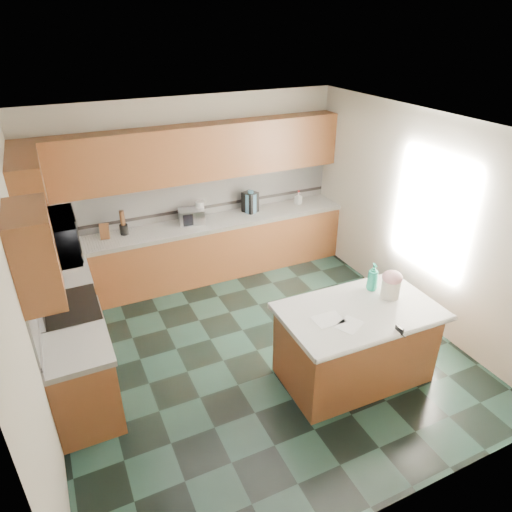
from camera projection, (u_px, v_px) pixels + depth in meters
floor at (257, 350)px, 5.64m from camera, size 4.60×4.60×0.00m
ceiling at (257, 129)px, 4.37m from camera, size 4.60×4.60×0.00m
wall_back at (191, 189)px, 6.86m from camera, size 4.60×0.04×2.70m
wall_front at (400, 395)px, 3.15m from camera, size 4.60×0.04×2.70m
wall_left at (26, 304)px, 4.13m from camera, size 0.04×4.60×2.70m
wall_right at (420, 218)px, 5.88m from camera, size 0.04×4.60×2.70m
back_base_cab at (202, 252)px, 7.04m from camera, size 4.60×0.60×0.86m
back_countertop at (200, 225)px, 6.82m from camera, size 4.60×0.64×0.06m
back_upper_cab at (193, 153)px, 6.44m from camera, size 4.60×0.33×0.78m
back_backsplash at (193, 197)px, 6.89m from camera, size 4.60×0.02×0.63m
back_accent_band at (194, 209)px, 6.98m from camera, size 4.60×0.01×0.05m
left_base_cab_rear at (69, 307)px, 5.72m from camera, size 0.60×0.82×0.86m
left_counter_rear at (62, 275)px, 5.50m from camera, size 0.64×0.82×0.06m
left_base_cab_front at (84, 387)px, 4.49m from camera, size 0.60×0.72×0.86m
left_counter_front at (76, 350)px, 4.28m from camera, size 0.64×0.72×0.06m
left_backsplash at (31, 285)px, 4.64m from camera, size 0.02×2.30×0.63m
left_accent_band at (36, 301)px, 4.73m from camera, size 0.01×2.30×0.05m
left_upper_cab_rear at (29, 191)px, 5.07m from camera, size 0.33×1.09×0.78m
left_upper_cab_front at (35, 254)px, 3.74m from camera, size 0.33×0.72×0.78m
range_body at (76, 343)px, 5.08m from camera, size 0.60×0.76×0.88m
range_oven_door at (103, 338)px, 5.21m from camera, size 0.02×0.68×0.55m
range_cooktop at (68, 308)px, 4.87m from camera, size 0.62×0.78×0.04m
range_handle at (101, 310)px, 5.04m from camera, size 0.02×0.66×0.02m
range_backguard at (39, 305)px, 4.71m from camera, size 0.06×0.76×0.18m
microwave at (52, 238)px, 4.47m from camera, size 0.50×0.73×0.41m
island_base at (355, 345)px, 5.05m from camera, size 1.59×0.93×0.86m
island_top at (359, 311)px, 4.84m from camera, size 1.70×1.04×0.06m
island_bullnose at (390, 338)px, 4.44m from camera, size 1.68×0.10×0.06m
treat_jar at (391, 288)px, 4.98m from camera, size 0.24×0.24×0.21m
treat_jar_lid at (392, 277)px, 4.92m from camera, size 0.22×0.22×0.14m
treat_jar_knob at (393, 274)px, 4.90m from camera, size 0.07×0.03×0.03m
treat_jar_knob_end_l at (390, 274)px, 4.88m from camera, size 0.04×0.04×0.04m
treat_jar_knob_end_r at (396, 273)px, 4.91m from camera, size 0.04×0.04×0.04m
soap_bottle_island at (373, 277)px, 5.09m from camera, size 0.15×0.16×0.33m
paper_sheet_a at (350, 325)px, 4.57m from camera, size 0.34×0.31×0.00m
paper_sheet_b at (328, 319)px, 4.65m from camera, size 0.30×0.23×0.00m
clamp_body at (399, 330)px, 4.48m from camera, size 0.03×0.10×0.09m
clamp_handle at (403, 335)px, 4.44m from camera, size 0.02×0.07×0.02m
knife_block at (105, 231)px, 6.28m from camera, size 0.15×0.19×0.24m
utensil_crock at (124, 230)px, 6.42m from camera, size 0.12×0.12×0.15m
utensil_bundle at (122, 218)px, 6.34m from camera, size 0.07×0.07×0.21m
toaster_oven at (192, 216)px, 6.76m from camera, size 0.41×0.32×0.22m
toaster_oven_door at (194, 219)px, 6.66m from camera, size 0.33×0.01×0.18m
paper_towel at (200, 211)px, 6.83m from camera, size 0.13×0.13×0.30m
paper_towel_base at (200, 220)px, 6.90m from camera, size 0.20×0.20×0.01m
water_jug at (251, 203)px, 7.11m from camera, size 0.19×0.19×0.31m
water_jug_neck at (251, 192)px, 7.02m from camera, size 0.09×0.09×0.04m
coffee_maker at (250, 202)px, 7.12m from camera, size 0.26×0.27×0.32m
coffee_carafe at (251, 209)px, 7.13m from camera, size 0.13×0.13×0.13m
soap_bottle_back at (298, 198)px, 7.44m from camera, size 0.11×0.12×0.20m
soap_back_cap at (299, 191)px, 7.39m from camera, size 0.02×0.02×0.03m
window_light_proxy at (431, 213)px, 5.64m from camera, size 0.02×1.40×1.10m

